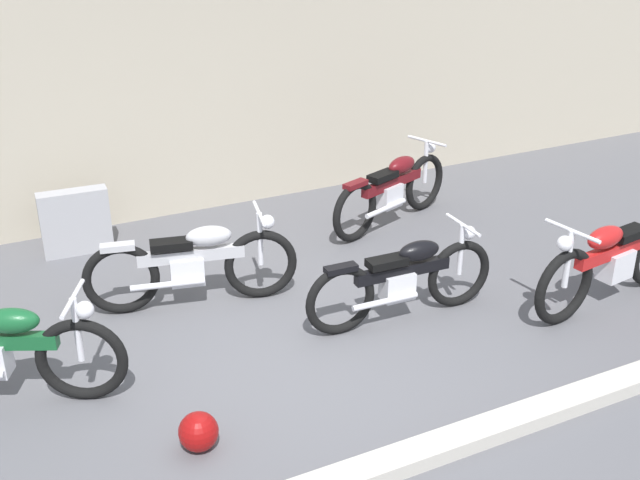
{
  "coord_description": "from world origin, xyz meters",
  "views": [
    {
      "loc": [
        -2.47,
        -5.15,
        3.77
      ],
      "look_at": [
        0.64,
        1.14,
        0.55
      ],
      "focal_mm": 43.93,
      "sensor_mm": 36.0,
      "label": 1
    }
  ],
  "objects": [
    {
      "name": "ground_plane",
      "position": [
        0.0,
        0.0,
        0.0
      ],
      "size": [
        40.0,
        40.0,
        0.0
      ],
      "primitive_type": "plane",
      "color": "#56565B"
    },
    {
      "name": "building_wall",
      "position": [
        0.0,
        3.86,
        1.69
      ],
      "size": [
        18.0,
        0.3,
        3.39
      ],
      "primitive_type": "cube",
      "color": "#B2A893",
      "rests_on": "ground_plane"
    },
    {
      "name": "curb_strip",
      "position": [
        0.0,
        -1.5,
        0.06
      ],
      "size": [
        18.0,
        0.24,
        0.12
      ],
      "primitive_type": "cube",
      "color": "#B7B2A8",
      "rests_on": "ground_plane"
    },
    {
      "name": "stone_marker",
      "position": [
        -1.38,
        3.11,
        0.37
      ],
      "size": [
        0.75,
        0.24,
        0.73
      ],
      "primitive_type": "cube",
      "rotation": [
        0.0,
        0.0,
        -0.06
      ],
      "color": "#9E9EA3",
      "rests_on": "ground_plane"
    },
    {
      "name": "helmet",
      "position": [
        -1.23,
        -0.67,
        0.15
      ],
      "size": [
        0.3,
        0.3,
        0.3
      ],
      "primitive_type": "sphere",
      "color": "maroon",
      "rests_on": "ground_plane"
    },
    {
      "name": "motorcycle_black",
      "position": [
        1.08,
        0.27,
        0.42
      ],
      "size": [
        1.95,
        0.54,
        0.87
      ],
      "rotation": [
        0.0,
        0.0,
        -0.04
      ],
      "color": "black",
      "rests_on": "ground_plane"
    },
    {
      "name": "motorcycle_red",
      "position": [
        3.04,
        -0.35,
        0.46
      ],
      "size": [
        2.13,
        0.63,
        0.96
      ],
      "rotation": [
        0.0,
        0.0,
        3.28
      ],
      "color": "black",
      "rests_on": "ground_plane"
    },
    {
      "name": "motorcycle_silver",
      "position": [
        -0.58,
        1.39,
        0.44
      ],
      "size": [
        2.02,
        0.7,
        0.92
      ],
      "rotation": [
        0.0,
        0.0,
        -0.22
      ],
      "color": "black",
      "rests_on": "ground_plane"
    },
    {
      "name": "motorcycle_maroon",
      "position": [
        2.16,
        2.26,
        0.44
      ],
      "size": [
        1.94,
        0.89,
        0.91
      ],
      "rotation": [
        0.0,
        0.0,
        0.35
      ],
      "color": "black",
      "rests_on": "ground_plane"
    }
  ]
}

